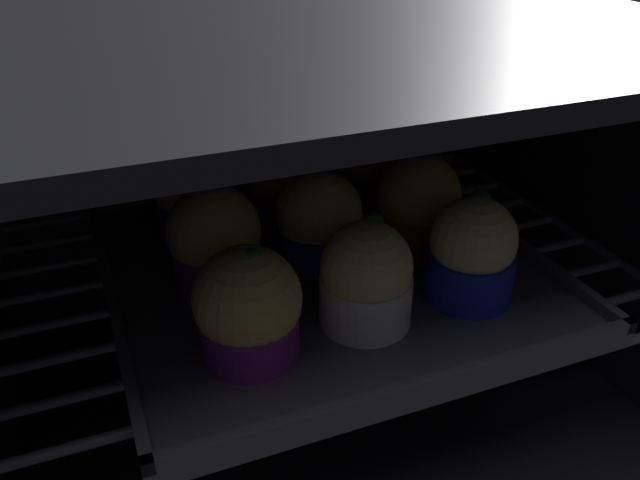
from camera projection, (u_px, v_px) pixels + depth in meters
The scene contains 12 objects.
oven_cavity at pixel (296, 217), 61.61cm from camera, with size 59.00×47.00×37.00cm.
oven_rack at pixel (313, 269), 59.82cm from camera, with size 54.80×42.00×0.80cm.
baking_tray at pixel (320, 268), 57.90cm from camera, with size 36.28×36.28×2.20cm.
muffin_row0_col0 at pixel (248, 309), 45.02cm from camera, with size 7.59×7.59×8.50cm.
muffin_row0_col1 at pixel (368, 278), 48.44cm from camera, with size 7.01×7.01×8.54cm.
muffin_row0_col2 at pixel (472, 252), 51.32cm from camera, with size 7.01×7.01×8.82cm.
muffin_row1_col0 at pixel (215, 241), 52.47cm from camera, with size 7.54×7.54×8.96cm.
muffin_row1_col1 at pixel (319, 223), 55.86cm from camera, with size 7.42×7.42×8.58cm.
muffin_row1_col2 at pixel (418, 205), 58.34cm from camera, with size 7.53×7.53×8.96cm.
muffin_row2_col0 at pixel (193, 198), 60.26cm from camera, with size 7.11×7.11×8.52cm.
muffin_row2_col1 at pixel (287, 183), 63.01cm from camera, with size 7.49×7.49×8.59cm.
muffin_row2_col2 at pixel (370, 170), 66.27cm from camera, with size 7.03×7.03×8.40cm.
Camera 1 is at (-18.39, -25.51, 45.08)cm, focal length 36.70 mm.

